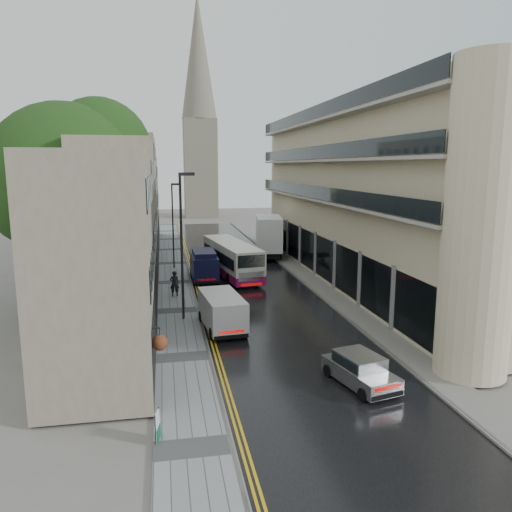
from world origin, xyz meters
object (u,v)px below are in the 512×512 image
object	(u,v)px
tree_near	(68,207)
pedestrian	(174,284)
lamp_post_far	(173,226)
navy_van	(194,269)
white_lorry	(258,239)
cream_bus	(229,266)
estate_sign	(157,426)
lamp_post_near	(182,248)
silver_hatchback	(364,384)
white_van	(212,321)
tree_far	(99,204)

from	to	relation	value
tree_near	pedestrian	distance (m)	9.26
lamp_post_far	navy_van	bearing A→B (deg)	-80.55
pedestrian	lamp_post_far	bearing A→B (deg)	-92.72
white_lorry	navy_van	world-z (taller)	white_lorry
cream_bus	estate_sign	world-z (taller)	cream_bus
lamp_post_near	pedestrian	bearing A→B (deg)	70.71
silver_hatchback	lamp_post_near	bearing A→B (deg)	105.36
silver_hatchback	lamp_post_far	xyz separation A→B (m)	(-6.99, 28.39, 3.29)
white_lorry	white_van	xyz separation A→B (m)	(-7.01, -23.12, -1.10)
lamp_post_far	white_lorry	bearing A→B (deg)	17.15
tree_near	navy_van	distance (m)	11.95
lamp_post_near	silver_hatchback	bearing A→B (deg)	-84.65
white_lorry	lamp_post_far	world-z (taller)	lamp_post_far
cream_bus	lamp_post_near	xyz separation A→B (m)	(-4.04, -8.99, 3.11)
tree_far	lamp_post_near	size ratio (longest dim) A/B	1.39
white_lorry	navy_van	size ratio (longest dim) A/B	1.61
cream_bus	white_lorry	bearing A→B (deg)	58.12
navy_van	white_van	bearing A→B (deg)	-89.72
cream_bus	navy_van	xyz separation A→B (m)	(-2.78, 0.32, -0.17)
white_van	silver_hatchback	bearing A→B (deg)	-63.10
tree_near	pedestrian	world-z (taller)	tree_near
white_lorry	estate_sign	size ratio (longest dim) A/B	8.22
silver_hatchback	pedestrian	xyz separation A→B (m)	(-7.20, 17.96, 0.33)
tree_far	lamp_post_near	bearing A→B (deg)	-67.04
tree_near	white_lorry	bearing A→B (deg)	47.05
tree_far	pedestrian	xyz separation A→B (m)	(6.23, -10.08, -5.17)
tree_near	lamp_post_near	world-z (taller)	tree_near
lamp_post_near	tree_far	bearing A→B (deg)	89.55
silver_hatchback	lamp_post_near	distance (m)	14.64
navy_van	silver_hatchback	bearing A→B (deg)	-76.00
tree_far	silver_hatchback	xyz separation A→B (m)	(13.43, -28.04, -5.49)
cream_bus	estate_sign	xyz separation A→B (m)	(-5.53, -22.99, -0.88)
white_lorry	pedestrian	xyz separation A→B (m)	(-8.82, -13.57, -1.13)
tree_near	white_lorry	xyz separation A→B (m)	(15.35, 16.49, -4.75)
white_van	lamp_post_far	xyz separation A→B (m)	(-1.60, 19.99, 2.93)
tree_near	pedestrian	bearing A→B (deg)	24.08
cream_bus	white_lorry	xyz separation A→B (m)	(4.37, 10.16, 0.69)
cream_bus	lamp_post_far	bearing A→B (deg)	112.53
tree_far	navy_van	size ratio (longest dim) A/B	2.42
navy_van	tree_near	bearing A→B (deg)	-141.28
pedestrian	estate_sign	xyz separation A→B (m)	(-1.08, -19.58, -0.44)
white_lorry	lamp_post_near	size ratio (longest dim) A/B	0.92
pedestrian	lamp_post_near	world-z (taller)	lamp_post_near
white_van	navy_van	distance (m)	13.28
tree_far	lamp_post_far	size ratio (longest dim) A/B	1.60
tree_near	lamp_post_far	world-z (taller)	tree_near
tree_near	silver_hatchback	size ratio (longest dim) A/B	3.64
tree_near	silver_hatchback	distance (m)	21.29
white_van	navy_van	world-z (taller)	navy_van
navy_van	estate_sign	bearing A→B (deg)	-97.03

